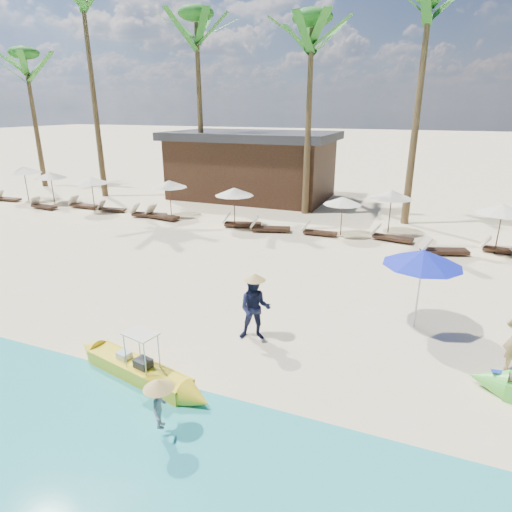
% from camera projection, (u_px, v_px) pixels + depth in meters
% --- Properties ---
extents(ground, '(240.00, 240.00, 0.00)m').
position_uv_depth(ground, '(280.00, 343.00, 11.08)').
color(ground, beige).
rests_on(ground, ground).
extents(wet_sand_strip, '(240.00, 4.50, 0.01)m').
position_uv_depth(wet_sand_strip, '(178.00, 497.00, 6.70)').
color(wet_sand_strip, tan).
rests_on(wet_sand_strip, ground).
extents(yellow_canoe, '(4.53, 1.26, 1.19)m').
position_uv_depth(yellow_canoe, '(139.00, 370.00, 9.61)').
color(yellow_canoe, yellow).
rests_on(yellow_canoe, ground).
extents(vendor_green, '(0.99, 0.87, 1.72)m').
position_uv_depth(vendor_green, '(255.00, 309.00, 11.05)').
color(vendor_green, '#141938').
rests_on(vendor_green, ground).
extents(vendor_yellow, '(0.53, 0.66, 0.90)m').
position_uv_depth(vendor_yellow, '(160.00, 406.00, 7.78)').
color(vendor_yellow, gray).
rests_on(vendor_yellow, ground).
extents(blue_umbrella, '(2.08, 2.08, 2.24)m').
position_uv_depth(blue_umbrella, '(423.00, 258.00, 11.29)').
color(blue_umbrella, '#99999E').
rests_on(blue_umbrella, ground).
extents(resort_parasol_0, '(2.16, 2.16, 2.23)m').
position_uv_depth(resort_parasol_0, '(23.00, 170.00, 27.46)').
color(resort_parasol_0, '#382217').
rests_on(resort_parasol_0, ground).
extents(lounger_0_right, '(1.77, 0.64, 0.59)m').
position_uv_depth(lounger_0_right, '(7.00, 198.00, 27.91)').
color(lounger_0_right, '#382217').
rests_on(lounger_0_right, ground).
extents(resort_parasol_1, '(1.96, 1.96, 2.01)m').
position_uv_depth(resort_parasol_1, '(50.00, 175.00, 26.58)').
color(resort_parasol_1, '#382217').
rests_on(resort_parasol_1, ground).
extents(lounger_1_left, '(1.84, 0.71, 0.61)m').
position_uv_depth(lounger_1_left, '(43.00, 205.00, 25.78)').
color(lounger_1_left, '#382217').
rests_on(lounger_1_left, ground).
extents(lounger_1_right, '(1.91, 0.61, 0.65)m').
position_uv_depth(lounger_1_right, '(83.00, 205.00, 25.95)').
color(lounger_1_right, '#382217').
rests_on(lounger_1_right, ground).
extents(resort_parasol_2, '(1.99, 1.99, 2.05)m').
position_uv_depth(resort_parasol_2, '(91.00, 180.00, 24.55)').
color(resort_parasol_2, '#382217').
rests_on(resort_parasol_2, ground).
extents(lounger_2_left, '(1.71, 0.73, 0.56)m').
position_uv_depth(lounger_2_left, '(111.00, 208.00, 25.05)').
color(lounger_2_left, '#382217').
rests_on(lounger_2_left, ground).
extents(resort_parasol_3, '(1.95, 1.95, 2.01)m').
position_uv_depth(resort_parasol_3, '(169.00, 184.00, 23.51)').
color(resort_parasol_3, '#382217').
rests_on(resort_parasol_3, ground).
extents(lounger_3_left, '(2.05, 0.95, 0.67)m').
position_uv_depth(lounger_3_left, '(147.00, 213.00, 23.74)').
color(lounger_3_left, '#382217').
rests_on(lounger_3_left, ground).
extents(lounger_3_right, '(2.06, 0.90, 0.68)m').
position_uv_depth(lounger_3_right, '(161.00, 215.00, 23.35)').
color(lounger_3_right, '#382217').
rests_on(lounger_3_right, ground).
extents(resort_parasol_4, '(1.96, 1.96, 2.02)m').
position_uv_depth(resort_parasol_4, '(234.00, 192.00, 21.27)').
color(resort_parasol_4, '#382217').
rests_on(resort_parasol_4, ground).
extents(lounger_4_left, '(2.04, 1.11, 0.66)m').
position_uv_depth(lounger_4_left, '(240.00, 223.00, 21.79)').
color(lounger_4_left, '#382217').
rests_on(lounger_4_left, ground).
extents(lounger_4_right, '(2.06, 1.14, 0.67)m').
position_uv_depth(lounger_4_right, '(268.00, 227.00, 20.96)').
color(lounger_4_right, '#382217').
rests_on(lounger_4_right, ground).
extents(resort_parasol_5, '(1.81, 1.81, 1.86)m').
position_uv_depth(resort_parasol_5, '(343.00, 201.00, 19.91)').
color(resort_parasol_5, '#382217').
rests_on(resort_parasol_5, ground).
extents(lounger_5_left, '(1.68, 0.58, 0.57)m').
position_uv_depth(lounger_5_left, '(318.00, 231.00, 20.41)').
color(lounger_5_left, '#382217').
rests_on(lounger_5_left, ground).
extents(resort_parasol_6, '(2.03, 2.03, 2.09)m').
position_uv_depth(resort_parasol_6, '(392.00, 194.00, 20.28)').
color(resort_parasol_6, '#382217').
rests_on(resort_parasol_6, ground).
extents(lounger_6_left, '(1.94, 0.86, 0.63)m').
position_uv_depth(lounger_6_left, '(390.00, 236.00, 19.54)').
color(lounger_6_left, '#382217').
rests_on(lounger_6_left, ground).
extents(lounger_6_right, '(2.05, 1.20, 0.67)m').
position_uv_depth(lounger_6_right, '(441.00, 249.00, 17.69)').
color(lounger_6_right, '#382217').
rests_on(lounger_6_right, ground).
extents(resort_parasol_7, '(2.03, 2.03, 2.09)m').
position_uv_depth(resort_parasol_7, '(503.00, 209.00, 17.32)').
color(resort_parasol_7, '#382217').
rests_on(resort_parasol_7, ground).
extents(lounger_7_left, '(1.74, 0.70, 0.58)m').
position_uv_depth(lounger_7_left, '(501.00, 249.00, 17.89)').
color(lounger_7_left, '#382217').
rests_on(lounger_7_left, ground).
extents(palm_0, '(2.08, 2.08, 9.90)m').
position_uv_depth(palm_0, '(27.00, 73.00, 30.66)').
color(palm_0, brown).
rests_on(palm_0, ground).
extents(palm_1, '(2.08, 2.08, 13.60)m').
position_uv_depth(palm_1, '(85.00, 20.00, 26.05)').
color(palm_1, brown).
rests_on(palm_1, ground).
extents(palm_2, '(2.08, 2.08, 11.33)m').
position_uv_depth(palm_2, '(197.00, 46.00, 24.96)').
color(palm_2, brown).
rests_on(palm_2, ground).
extents(palm_3, '(2.08, 2.08, 10.52)m').
position_uv_depth(palm_3, '(311.00, 50.00, 21.96)').
color(palm_3, brown).
rests_on(palm_3, ground).
extents(palm_4, '(2.08, 2.08, 11.70)m').
position_uv_depth(palm_4, '(428.00, 23.00, 19.51)').
color(palm_4, brown).
rests_on(palm_4, ground).
extents(pavilion_west, '(10.80, 6.60, 4.30)m').
position_uv_depth(pavilion_west, '(252.00, 165.00, 28.52)').
color(pavilion_west, '#382217').
rests_on(pavilion_west, ground).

